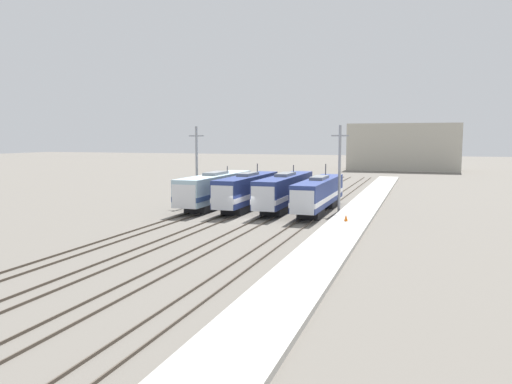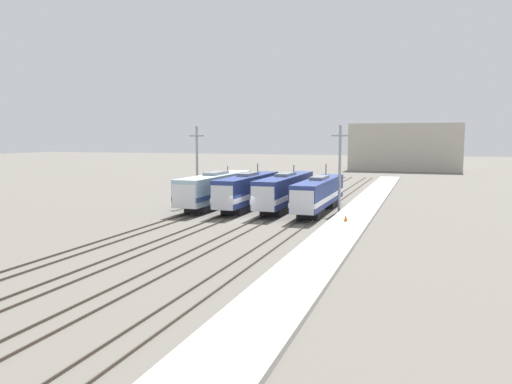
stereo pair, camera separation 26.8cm
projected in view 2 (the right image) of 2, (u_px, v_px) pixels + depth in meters
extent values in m
plane|color=#666059|center=(244.00, 219.00, 53.04)|extent=(400.00, 400.00, 0.00)
cube|color=#4C4238|center=(183.00, 215.00, 55.37)|extent=(0.07, 120.00, 0.15)
cube|color=#4C4238|center=(195.00, 215.00, 54.91)|extent=(0.07, 120.00, 0.15)
cube|color=#4C4238|center=(219.00, 217.00, 53.97)|extent=(0.07, 120.00, 0.15)
cube|color=#4C4238|center=(232.00, 217.00, 53.51)|extent=(0.07, 120.00, 0.15)
cube|color=#4C4238|center=(257.00, 219.00, 52.56)|extent=(0.07, 120.00, 0.15)
cube|color=#4C4238|center=(270.00, 220.00, 52.10)|extent=(0.07, 120.00, 0.15)
cube|color=#4C4238|center=(298.00, 221.00, 51.16)|extent=(0.07, 120.00, 0.15)
cube|color=#4C4238|center=(311.00, 222.00, 50.70)|extent=(0.07, 120.00, 0.15)
cube|color=#232326|center=(201.00, 208.00, 58.16)|extent=(2.61, 3.86, 0.95)
cube|color=#232326|center=(229.00, 199.00, 66.40)|extent=(2.61, 3.86, 0.95)
cube|color=#9EBCCC|center=(216.00, 187.00, 62.06)|extent=(3.07, 17.53, 3.07)
cube|color=navy|center=(216.00, 192.00, 62.13)|extent=(3.11, 17.57, 0.55)
cube|color=silver|center=(187.00, 196.00, 54.58)|extent=(2.83, 1.76, 2.61)
cube|color=black|center=(184.00, 191.00, 53.77)|extent=(2.40, 0.08, 0.73)
cube|color=gray|center=(216.00, 173.00, 61.88)|extent=(1.69, 4.38, 0.35)
cylinder|color=#38383D|center=(228.00, 169.00, 65.48)|extent=(0.12, 0.12, 0.86)
cube|color=black|center=(236.00, 209.00, 56.70)|extent=(2.33, 3.60, 0.95)
cube|color=black|center=(259.00, 201.00, 64.40)|extent=(2.33, 3.60, 0.95)
cube|color=navy|center=(248.00, 188.00, 60.33)|extent=(2.74, 16.38, 3.09)
cube|color=silver|center=(248.00, 193.00, 60.40)|extent=(2.78, 16.42, 0.56)
cube|color=silver|center=(225.00, 197.00, 53.53)|extent=(2.52, 2.06, 2.62)
cube|color=black|center=(222.00, 192.00, 52.57)|extent=(2.14, 0.08, 0.73)
cube|color=slate|center=(248.00, 174.00, 60.14)|extent=(1.51, 4.10, 0.35)
cylinder|color=#38383D|center=(258.00, 169.00, 63.48)|extent=(0.12, 0.12, 1.27)
cube|color=black|center=(275.00, 210.00, 56.09)|extent=(2.35, 3.91, 0.95)
cube|color=black|center=(295.00, 201.00, 64.45)|extent=(2.35, 3.91, 0.95)
cube|color=navy|center=(286.00, 189.00, 60.06)|extent=(2.77, 17.78, 3.08)
cube|color=silver|center=(286.00, 194.00, 60.12)|extent=(2.81, 17.82, 0.55)
cube|color=silver|center=(266.00, 198.00, 52.79)|extent=(2.55, 2.49, 2.62)
cube|color=black|center=(263.00, 193.00, 51.64)|extent=(2.17, 0.08, 0.73)
cube|color=slate|center=(286.00, 174.00, 59.87)|extent=(1.52, 4.44, 0.35)
cylinder|color=#38383D|center=(294.00, 169.00, 63.51)|extent=(0.12, 0.12, 1.11)
cube|color=black|center=(311.00, 213.00, 53.77)|extent=(2.31, 3.81, 0.95)
cube|color=black|center=(326.00, 203.00, 61.92)|extent=(2.31, 3.81, 0.95)
cube|color=navy|center=(319.00, 192.00, 57.64)|extent=(2.71, 17.33, 2.87)
cube|color=silver|center=(319.00, 197.00, 57.70)|extent=(2.75, 17.37, 0.52)
cube|color=silver|center=(303.00, 202.00, 50.22)|extent=(2.50, 1.72, 2.44)
cube|color=black|center=(302.00, 197.00, 49.43)|extent=(2.12, 0.08, 0.68)
cube|color=slate|center=(320.00, 178.00, 57.46)|extent=(1.49, 4.33, 0.35)
cylinder|color=#38383D|center=(326.00, 170.00, 60.98)|extent=(0.12, 0.12, 1.57)
cylinder|color=gray|center=(197.00, 166.00, 63.49)|extent=(0.31, 0.31, 10.02)
cube|color=gray|center=(197.00, 136.00, 63.08)|extent=(2.03, 0.16, 0.16)
cylinder|color=gray|center=(340.00, 169.00, 57.64)|extent=(0.31, 0.31, 10.02)
cube|color=gray|center=(340.00, 136.00, 57.23)|extent=(2.03, 0.16, 0.16)
cube|color=#B7B5AD|center=(349.00, 223.00, 49.47)|extent=(4.00, 120.00, 0.35)
cone|color=orange|center=(346.00, 218.00, 49.35)|extent=(0.39, 0.39, 0.68)
cube|color=#B2AD9E|center=(405.00, 147.00, 132.71)|extent=(28.22, 14.39, 12.27)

